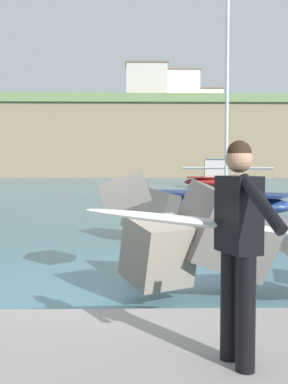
{
  "coord_description": "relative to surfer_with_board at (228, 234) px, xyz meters",
  "views": [
    {
      "loc": [
        0.52,
        -6.99,
        1.83
      ],
      "look_at": [
        0.66,
        0.5,
        1.4
      ],
      "focal_mm": 44.7,
      "sensor_mm": 36.0,
      "label": 1
    }
  ],
  "objects": [
    {
      "name": "surfer_with_board",
      "position": [
        0.0,
        0.0,
        0.0
      ],
      "size": [
        2.09,
        1.42,
        1.78
      ],
      "color": "black",
      "rests_on": "walkway_path"
    },
    {
      "name": "station_building_annex",
      "position": [
        1.11,
        72.54,
        13.42
      ],
      "size": [
        6.6,
        5.89,
        6.05
      ],
      "color": "#B2ADA3",
      "rests_on": "headland_bluff"
    },
    {
      "name": "boat_near_left",
      "position": [
        2.19,
        13.59,
        -0.8
      ],
      "size": [
        5.95,
        4.56,
        7.66
      ],
      "color": "navy",
      "rests_on": "ground"
    },
    {
      "name": "boat_near_centre",
      "position": [
        6.25,
        35.4,
        -0.58
      ],
      "size": [
        6.2,
        2.59,
        2.32
      ],
      "color": "maroon",
      "rests_on": "ground"
    },
    {
      "name": "station_building_east",
      "position": [
        12.1,
        85.1,
        12.42
      ],
      "size": [
        6.33,
        7.07,
        4.05
      ],
      "color": "silver",
      "rests_on": "headland_bluff"
    },
    {
      "name": "ground_plane",
      "position": [
        -1.26,
        3.21,
        -1.28
      ],
      "size": [
        400.0,
        400.0,
        0.0
      ],
      "primitive_type": "plane",
      "color": "#42707F"
    },
    {
      "name": "station_building_central",
      "position": [
        6.31,
        75.36,
        13.23
      ],
      "size": [
        7.21,
        4.45,
        5.66
      ],
      "color": "silver",
      "rests_on": "headland_bluff"
    },
    {
      "name": "headland_bluff",
      "position": [
        16.15,
        81.29,
        4.57
      ],
      "size": [
        91.83,
        38.7,
        11.66
      ],
      "color": "#847056",
      "rests_on": "ground"
    },
    {
      "name": "breakwater_jetty",
      "position": [
        -0.54,
        4.88,
        -0.16
      ],
      "size": [
        30.33,
        7.17,
        3.08
      ],
      "color": "gray",
      "rests_on": "ground"
    },
    {
      "name": "station_building_west",
      "position": [
        1.17,
        86.94,
        12.63
      ],
      "size": [
        6.72,
        7.95,
        4.46
      ],
      "color": "beige",
      "rests_on": "headland_bluff"
    }
  ]
}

